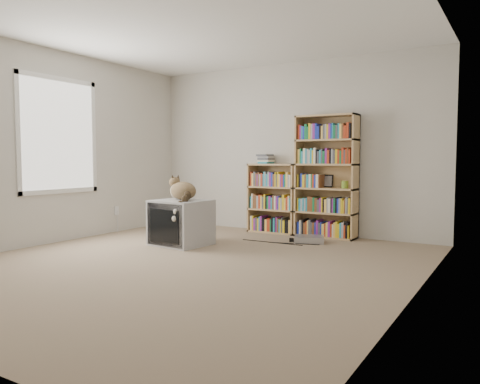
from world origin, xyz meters
The scene contains 16 objects.
floor centered at (0.00, 0.00, 0.00)m, with size 4.50×5.00×0.01m, color gray.
wall_back centered at (0.00, 2.50, 1.25)m, with size 4.50×0.02×2.50m, color beige.
wall_left centered at (-2.25, 0.00, 1.25)m, with size 0.02×5.00×2.50m, color beige.
wall_right centered at (2.25, 0.00, 1.25)m, with size 0.02×5.00×2.50m, color beige.
ceiling centered at (0.00, 0.00, 2.50)m, with size 4.50×5.00×0.02m, color white.
window centered at (-2.24, 0.20, 1.40)m, with size 0.02×1.22×1.52m, color white.
crt_tv centered at (-0.73, 0.84, 0.28)m, with size 0.71×0.65×0.57m.
cat centered at (-0.72, 0.85, 0.66)m, with size 0.58×0.63×0.51m.
bookcase_tall centered at (0.63, 2.36, 0.81)m, with size 0.85×0.30×1.70m.
bookcase_short centered at (-0.19, 2.36, 0.47)m, with size 0.74×0.30×1.02m.
book_stack centered at (-0.33, 2.35, 1.09)m, with size 0.20×0.26×0.14m, color #B63518.
green_mug centered at (0.90, 2.34, 0.74)m, with size 0.09×0.09×0.10m, color olive.
framed_print centered at (0.63, 2.44, 0.78)m, with size 0.13×0.01×0.18m, color black.
dvd_player centered at (0.60, 1.82, 0.04)m, with size 0.38×0.27×0.09m, color #A2A1A6.
wall_outlet centered at (-2.24, 1.19, 0.32)m, with size 0.01×0.08×0.13m, color silver.
floor_cables centered at (0.18, 1.39, 0.00)m, with size 1.20×0.70×0.01m, color black, non-canonical shape.
Camera 1 is at (2.95, -3.83, 1.09)m, focal length 35.00 mm.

